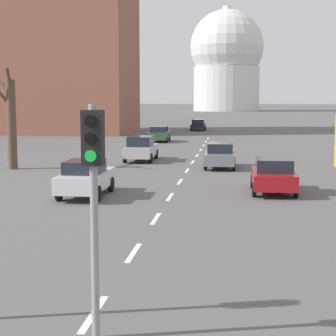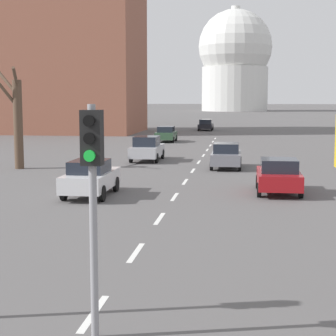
# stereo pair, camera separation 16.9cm
# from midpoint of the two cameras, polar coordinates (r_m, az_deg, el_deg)

# --- Properties ---
(lane_stripe_1) EXTENTS (0.16, 2.00, 0.01)m
(lane_stripe_1) POSITION_cam_midpoint_polar(r_m,az_deg,el_deg) (11.75, -7.97, -14.43)
(lane_stripe_1) COLOR silver
(lane_stripe_1) RESTS_ON ground_plane
(lane_stripe_2) EXTENTS (0.16, 2.00, 0.01)m
(lane_stripe_2) POSITION_cam_midpoint_polar(r_m,az_deg,el_deg) (15.92, -3.83, -8.58)
(lane_stripe_2) COLOR silver
(lane_stripe_2) RESTS_ON ground_plane
(lane_stripe_3) EXTENTS (0.16, 2.00, 0.01)m
(lane_stripe_3) POSITION_cam_midpoint_polar(r_m,az_deg,el_deg) (20.23, -1.49, -5.16)
(lane_stripe_3) COLOR silver
(lane_stripe_3) RESTS_ON ground_plane
(lane_stripe_4) EXTENTS (0.16, 2.00, 0.01)m
(lane_stripe_4) POSITION_cam_midpoint_polar(r_m,az_deg,el_deg) (24.60, 0.01, -2.94)
(lane_stripe_4) COLOR silver
(lane_stripe_4) RESTS_ON ground_plane
(lane_stripe_5) EXTENTS (0.16, 2.00, 0.01)m
(lane_stripe_5) POSITION_cam_midpoint_polar(r_m,az_deg,el_deg) (29.02, 1.05, -1.40)
(lane_stripe_5) COLOR silver
(lane_stripe_5) RESTS_ON ground_plane
(lane_stripe_6) EXTENTS (0.16, 2.00, 0.01)m
(lane_stripe_6) POSITION_cam_midpoint_polar(r_m,az_deg,el_deg) (33.46, 1.81, -0.26)
(lane_stripe_6) COLOR silver
(lane_stripe_6) RESTS_ON ground_plane
(lane_stripe_7) EXTENTS (0.16, 2.00, 0.01)m
(lane_stripe_7) POSITION_cam_midpoint_polar(r_m,az_deg,el_deg) (37.91, 2.39, 0.61)
(lane_stripe_7) COLOR silver
(lane_stripe_7) RESTS_ON ground_plane
(lane_stripe_8) EXTENTS (0.16, 2.00, 0.01)m
(lane_stripe_8) POSITION_cam_midpoint_polar(r_m,az_deg,el_deg) (42.37, 2.86, 1.30)
(lane_stripe_8) COLOR silver
(lane_stripe_8) RESTS_ON ground_plane
(lane_stripe_9) EXTENTS (0.16, 2.00, 0.01)m
(lane_stripe_9) POSITION_cam_midpoint_polar(r_m,az_deg,el_deg) (46.84, 3.23, 1.85)
(lane_stripe_9) COLOR silver
(lane_stripe_9) RESTS_ON ground_plane
(lane_stripe_10) EXTENTS (0.16, 2.00, 0.01)m
(lane_stripe_10) POSITION_cam_midpoint_polar(r_m,az_deg,el_deg) (51.32, 3.54, 2.31)
(lane_stripe_10) COLOR silver
(lane_stripe_10) RESTS_ON ground_plane
(lane_stripe_11) EXTENTS (0.16, 2.00, 0.01)m
(lane_stripe_11) POSITION_cam_midpoint_polar(r_m,az_deg,el_deg) (55.80, 3.80, 2.69)
(lane_stripe_11) COLOR silver
(lane_stripe_11) RESTS_ON ground_plane
(lane_stripe_12) EXTENTS (0.16, 2.00, 0.01)m
(lane_stripe_12) POSITION_cam_midpoint_polar(r_m,az_deg,el_deg) (60.28, 4.02, 3.02)
(lane_stripe_12) COLOR silver
(lane_stripe_12) RESTS_ON ground_plane
(traffic_signal_centre_tall) EXTENTS (0.36, 0.34, 4.20)m
(traffic_signal_centre_tall) POSITION_cam_midpoint_polar(r_m,az_deg,el_deg) (9.86, -8.07, -0.85)
(traffic_signal_centre_tall) COLOR gray
(traffic_signal_centre_tall) RESTS_ON ground_plane
(sedan_near_left) EXTENTS (1.85, 4.14, 1.60)m
(sedan_near_left) POSITION_cam_midpoint_polar(r_m,az_deg,el_deg) (24.94, -8.55, -0.97)
(sedan_near_left) COLOR silver
(sedan_near_left) RESTS_ON ground_plane
(sedan_near_right) EXTENTS (1.92, 4.59, 1.48)m
(sedan_near_right) POSITION_cam_midpoint_polar(r_m,az_deg,el_deg) (75.13, 3.04, 4.41)
(sedan_near_right) COLOR black
(sedan_near_right) RESTS_ON ground_plane
(sedan_mid_centre) EXTENTS (1.86, 3.90, 1.56)m
(sedan_mid_centre) POSITION_cam_midpoint_polar(r_m,az_deg,el_deg) (34.69, 5.20, 1.28)
(sedan_mid_centre) COLOR slate
(sedan_mid_centre) RESTS_ON ground_plane
(sedan_far_left) EXTENTS (1.97, 3.87, 1.59)m
(sedan_far_left) POSITION_cam_midpoint_polar(r_m,az_deg,el_deg) (25.95, 10.48, -0.75)
(sedan_far_left) COLOR maroon
(sedan_far_left) RESTS_ON ground_plane
(sedan_far_right) EXTENTS (1.87, 3.82, 1.53)m
(sedan_far_right) POSITION_cam_midpoint_polar(r_m,az_deg,el_deg) (55.32, -0.98, 3.47)
(sedan_far_right) COLOR #2D4C33
(sedan_far_right) RESTS_ON ground_plane
(sedan_distant_centre) EXTENTS (1.92, 4.46, 1.70)m
(sedan_distant_centre) POSITION_cam_midpoint_polar(r_m,az_deg,el_deg) (38.65, -2.89, 2.00)
(sedan_distant_centre) COLOR #B7B7BC
(sedan_distant_centre) RESTS_ON ground_plane
(bare_tree_left_near) EXTENTS (2.44, 2.31, 6.46)m
(bare_tree_left_near) POSITION_cam_midpoint_polar(r_m,az_deg,el_deg) (35.34, -15.90, 4.84)
(bare_tree_left_near) COLOR brown
(bare_tree_left_near) RESTS_ON ground_plane
(capitol_dome) EXTENTS (24.01, 24.01, 33.92)m
(capitol_dome) POSITION_cam_midpoint_polar(r_m,az_deg,el_deg) (188.58, 5.96, 10.81)
(capitol_dome) COLOR silver
(capitol_dome) RESTS_ON ground_plane
(apartment_block_left) EXTENTS (18.00, 14.00, 28.99)m
(apartment_block_left) POSITION_cam_midpoint_polar(r_m,az_deg,el_deg) (73.07, -11.18, 15.02)
(apartment_block_left) COLOR #935642
(apartment_block_left) RESTS_ON ground_plane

